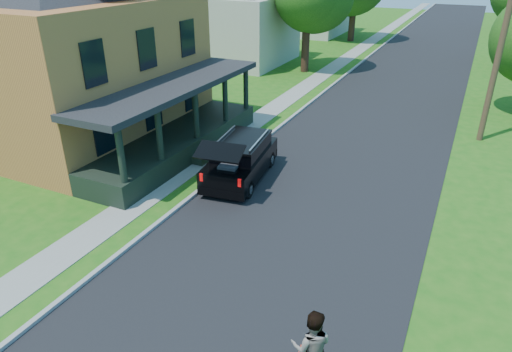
% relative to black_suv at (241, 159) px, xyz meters
% --- Properties ---
extents(ground, '(140.00, 140.00, 0.00)m').
position_rel_black_suv_xyz_m(ground, '(3.20, -4.98, -0.82)').
color(ground, '#1C5D12').
rests_on(ground, ground).
extents(street, '(8.00, 120.00, 0.02)m').
position_rel_black_suv_xyz_m(street, '(3.20, 15.02, -0.82)').
color(street, black).
rests_on(street, ground).
extents(curb, '(0.15, 120.00, 0.12)m').
position_rel_black_suv_xyz_m(curb, '(-0.85, 15.02, -0.82)').
color(curb, gray).
rests_on(curb, ground).
extents(sidewalk, '(1.30, 120.00, 0.03)m').
position_rel_black_suv_xyz_m(sidewalk, '(-2.40, 15.02, -0.82)').
color(sidewalk, gray).
rests_on(sidewalk, ground).
extents(front_walk, '(6.50, 1.20, 0.03)m').
position_rel_black_suv_xyz_m(front_walk, '(-6.30, 1.02, -0.82)').
color(front_walk, gray).
rests_on(front_walk, ground).
extents(main_house, '(15.56, 15.56, 10.10)m').
position_rel_black_suv_xyz_m(main_house, '(-9.60, 1.02, 4.11)').
color(main_house, '#C77C3A').
rests_on(main_house, ground).
extents(neighbor_house_mid, '(12.78, 12.78, 8.30)m').
position_rel_black_suv_xyz_m(neighbor_house_mid, '(-10.30, 19.02, 3.37)').
color(neighbor_house_mid, beige).
rests_on(neighbor_house_mid, ground).
extents(black_suv, '(2.32, 4.77, 2.14)m').
position_rel_black_suv_xyz_m(black_suv, '(0.00, 0.00, 0.00)').
color(black_suv, black).
rests_on(black_suv, ground).
extents(skateboarder, '(0.96, 0.84, 1.66)m').
position_rel_black_suv_xyz_m(skateboarder, '(5.66, -7.98, 0.38)').
color(skateboarder, black).
rests_on(skateboarder, ground).
extents(utility_pole_near, '(1.67, 0.42, 8.83)m').
position_rel_black_suv_xyz_m(utility_pole_near, '(8.27, 8.53, 3.75)').
color(utility_pole_near, '#44301F').
rests_on(utility_pole_near, ground).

